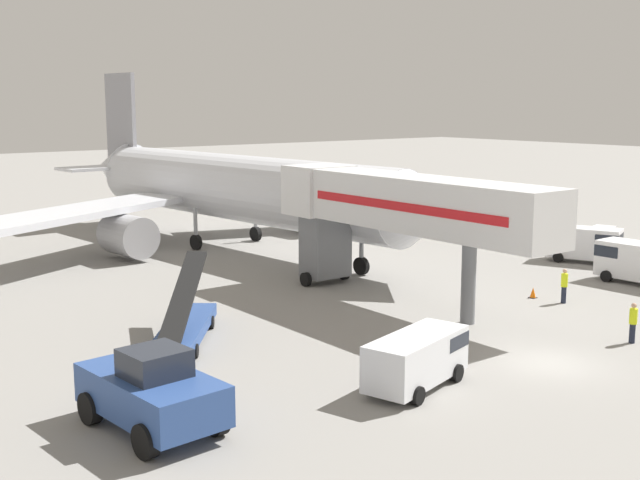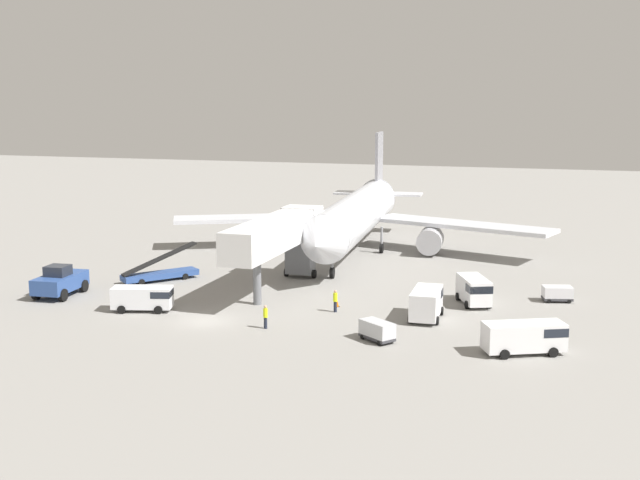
# 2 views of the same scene
# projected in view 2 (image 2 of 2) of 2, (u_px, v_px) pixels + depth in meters

# --- Properties ---
(ground_plane) EXTENTS (300.00, 300.00, 0.00)m
(ground_plane) POSITION_uv_depth(u_px,v_px,m) (205.00, 321.00, 63.91)
(ground_plane) COLOR gray
(airplane_at_gate) EXTENTS (43.70, 40.72, 12.87)m
(airplane_at_gate) POSITION_uv_depth(u_px,v_px,m) (357.00, 215.00, 91.19)
(airplane_at_gate) COLOR silver
(airplane_at_gate) RESTS_ON ground
(jet_bridge) EXTENTS (3.46, 17.89, 6.86)m
(jet_bridge) POSITION_uv_depth(u_px,v_px,m) (279.00, 235.00, 73.16)
(jet_bridge) COLOR silver
(jet_bridge) RESTS_ON ground
(pushback_tug) EXTENTS (3.31, 5.66, 2.78)m
(pushback_tug) POSITION_uv_depth(u_px,v_px,m) (60.00, 281.00, 71.81)
(pushback_tug) COLOR #2D4C8E
(pushback_tug) RESTS_ON ground
(belt_loader_truck) EXTENTS (5.99, 6.84, 3.42)m
(belt_loader_truck) POSITION_uv_depth(u_px,v_px,m) (160.00, 273.00, 77.79)
(belt_loader_truck) COLOR #2D4C8E
(belt_loader_truck) RESTS_ON ground
(service_van_far_right) EXTENTS (5.85, 4.19, 2.17)m
(service_van_far_right) POSITION_uv_depth(u_px,v_px,m) (526.00, 336.00, 55.63)
(service_van_far_right) COLOR white
(service_van_far_right) RESTS_ON ground
(service_van_rear_right) EXTENTS (2.50, 4.88, 2.38)m
(service_van_rear_right) POSITION_uv_depth(u_px,v_px,m) (426.00, 302.00, 64.43)
(service_van_rear_right) COLOR white
(service_van_rear_right) RESTS_ON ground
(service_van_mid_left) EXTENTS (5.18, 3.12, 2.01)m
(service_van_mid_left) POSITION_uv_depth(u_px,v_px,m) (144.00, 297.00, 66.75)
(service_van_mid_left) COLOR white
(service_van_mid_left) RESTS_ON ground
(service_van_near_center) EXTENTS (3.57, 4.98, 2.31)m
(service_van_near_center) POSITION_uv_depth(u_px,v_px,m) (474.00, 290.00, 68.75)
(service_van_near_center) COLOR white
(service_van_near_center) RESTS_ON ground
(baggage_cart_far_center) EXTENTS (2.73, 2.07, 1.32)m
(baggage_cart_far_center) POSITION_uv_depth(u_px,v_px,m) (557.00, 293.00, 69.94)
(baggage_cart_far_center) COLOR #38383D
(baggage_cart_far_center) RESTS_ON ground
(baggage_cart_mid_center) EXTENTS (2.93, 2.63, 1.46)m
(baggage_cart_mid_center) POSITION_uv_depth(u_px,v_px,m) (377.00, 330.00, 58.57)
(baggage_cart_mid_center) COLOR #38383D
(baggage_cart_mid_center) RESTS_ON ground
(ground_crew_worker_foreground) EXTENTS (0.46, 0.46, 1.82)m
(ground_crew_worker_foreground) POSITION_uv_depth(u_px,v_px,m) (265.00, 316.00, 61.70)
(ground_crew_worker_foreground) COLOR #1E2333
(ground_crew_worker_foreground) RESTS_ON ground
(ground_crew_worker_midground) EXTENTS (0.50, 0.50, 1.85)m
(ground_crew_worker_midground) POSITION_uv_depth(u_px,v_px,m) (335.00, 300.00, 66.45)
(ground_crew_worker_midground) COLOR #1E2333
(ground_crew_worker_midground) RESTS_ON ground
(safety_cone_alpha) EXTENTS (0.38, 0.38, 0.58)m
(safety_cone_alpha) POSITION_uv_depth(u_px,v_px,m) (337.00, 303.00, 68.28)
(safety_cone_alpha) COLOR black
(safety_cone_alpha) RESTS_ON ground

